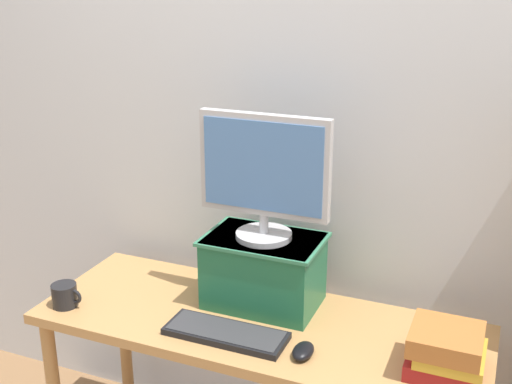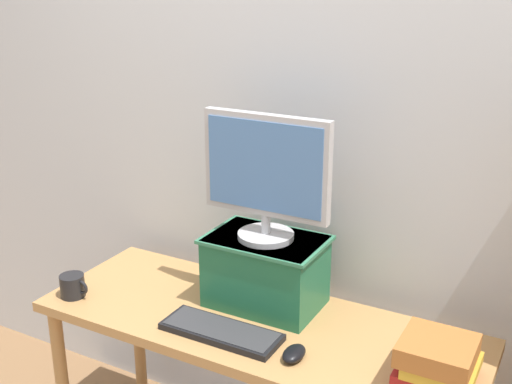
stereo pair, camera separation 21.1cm
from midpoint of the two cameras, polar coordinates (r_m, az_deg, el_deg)
name	(u,v)px [view 2 (the right image)]	position (r m, az deg, el deg)	size (l,w,h in m)	color
back_wall	(310,138)	(2.39, 7.33, 4.78)	(7.00, 0.08, 2.60)	silver
desk	(256,342)	(2.29, 2.74, -13.25)	(1.55, 0.56, 0.75)	#B7844C
riser_box	(266,270)	(2.29, 3.52, -6.98)	(0.41, 0.28, 0.26)	#1E6642
computer_monitor	(266,174)	(2.15, 3.70, 1.57)	(0.46, 0.20, 0.44)	#B7B7BA
keyboard	(221,331)	(2.16, -0.27, -12.36)	(0.41, 0.15, 0.02)	black
computer_mouse	(294,354)	(2.05, 6.43, -14.16)	(0.06, 0.10, 0.04)	black
book_stack	(438,362)	(2.01, 18.88, -14.23)	(0.22, 0.23, 0.14)	maroon
coffee_mug	(73,286)	(2.44, -13.60, -8.18)	(0.12, 0.09, 0.08)	black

